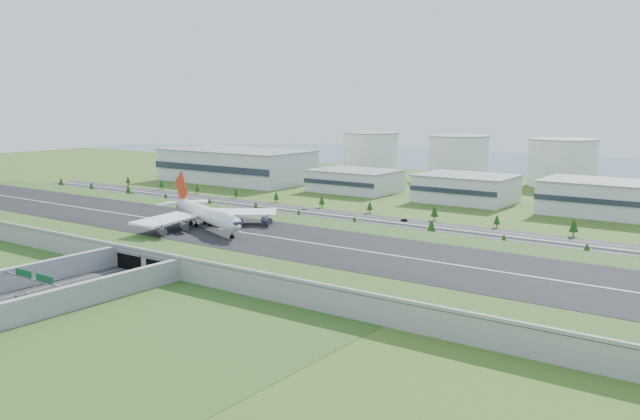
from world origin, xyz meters
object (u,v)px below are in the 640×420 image
Objects in this scene: car_5 at (404,220)px; car_4 at (130,193)px; car_0 at (22,294)px; car_2 at (96,295)px; fuel_tank_a at (371,153)px; car_7 at (304,208)px; boeing_747 at (206,214)px.

car_4 is at bearing -76.68° from car_5.
car_0 is 25.32m from car_2.
fuel_tank_a is 221.40m from car_7.
car_5 is (206.26, 17.54, -0.16)m from car_4.
car_4 reaches higher than car_5.
car_2 is (21.12, 13.97, 0.10)m from car_0.
fuel_tank_a is at bearing -60.71° from car_2.
car_0 is 0.95× the size of car_7.
car_2 reaches higher than car_5.
fuel_tank_a is 420.34m from car_0.
car_4 reaches higher than car_7.
car_2 is 1.29× the size of car_4.
car_7 is at bearing 92.28° from car_0.
fuel_tank_a is 413.19m from car_2.
boeing_747 is at bearing -13.35° from car_5.
car_0 is 0.93× the size of car_4.
boeing_747 is at bearing -0.78° from car_7.
car_7 is at bearing -63.50° from car_2.
car_2 is at bearing 4.09° from car_5.
car_0 is (7.24, -93.42, -13.64)m from boeing_747.
car_0 is at bearing -74.59° from fuel_tank_a.
car_2 is at bearing -47.70° from boeing_747.
car_4 is at bearing -96.95° from car_7.
fuel_tank_a reaches higher than car_0.
car_2 is 1.56× the size of car_5.
car_5 is 67.09m from car_7.
car_7 is at bearing -81.00° from car_5.
car_7 is at bearing -73.12° from car_4.
fuel_tank_a is 8.07× the size of car_2.
car_0 is at bearing -62.91° from boeing_747.
car_2 is (28.36, -79.45, -13.54)m from boeing_747.
car_0 is 202.80m from car_5.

